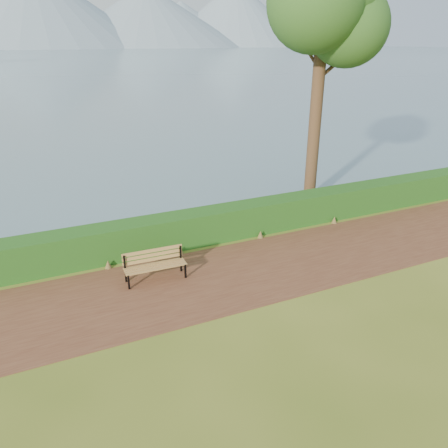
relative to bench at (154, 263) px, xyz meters
name	(u,v)px	position (x,y,z in m)	size (l,w,h in m)	color
ground	(245,278)	(2.18, -0.96, -0.46)	(140.00, 140.00, 0.00)	#50621C
path	(240,272)	(2.18, -0.66, -0.46)	(40.00, 3.40, 0.01)	#542C1C
hedge	(207,225)	(2.18, 1.64, 0.04)	(32.00, 0.85, 1.00)	#1F4614
water	(18,52)	(2.18, 259.04, -0.46)	(700.00, 510.00, 0.00)	#4A6577
bench	(154,263)	(0.00, 0.00, 0.00)	(1.62, 0.53, 0.80)	black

